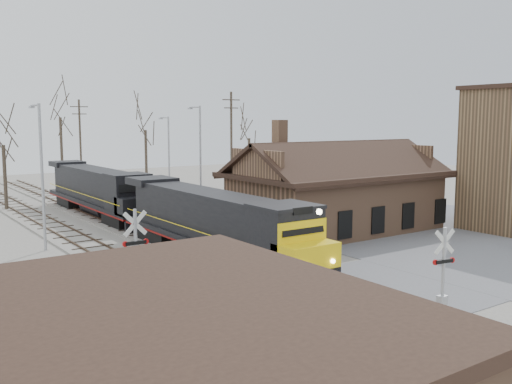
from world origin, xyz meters
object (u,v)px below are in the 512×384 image
signal_tower (511,160)px  locomotive_trailing (99,191)px  depot (336,197)px  locomotive_lead (217,225)px

signal_tower → locomotive_trailing: bearing=135.0°
depot → signal_tower: bearing=-34.0°
depot → locomotive_trailing: depot is taller
signal_tower → locomotive_lead: signal_tower is taller
locomotive_lead → depot: bearing=15.3°
depot → locomotive_trailing: (-11.99, 15.37, -0.27)m
locomotive_lead → locomotive_trailing: 18.65m
locomotive_lead → locomotive_trailing: bearing=90.0°
locomotive_trailing → locomotive_lead: bearing=-90.0°
signal_tower → locomotive_trailing: size_ratio=0.56×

